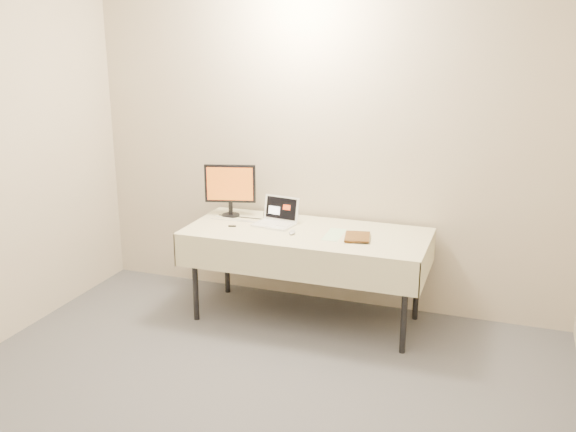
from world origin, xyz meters
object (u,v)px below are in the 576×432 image
(laptop, at_px, (277,218))
(book, at_px, (345,222))
(table, at_px, (307,239))
(monitor, at_px, (230,186))

(laptop, bearing_deg, book, -6.93)
(book, bearing_deg, table, 155.84)
(table, relative_size, book, 7.62)
(laptop, relative_size, book, 1.38)
(monitor, relative_size, book, 1.77)
(table, bearing_deg, book, -13.17)
(monitor, bearing_deg, laptop, -27.05)
(table, relative_size, laptop, 5.50)
(laptop, xyz_separation_m, monitor, (-0.44, 0.09, 0.20))
(table, distance_m, book, 0.38)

